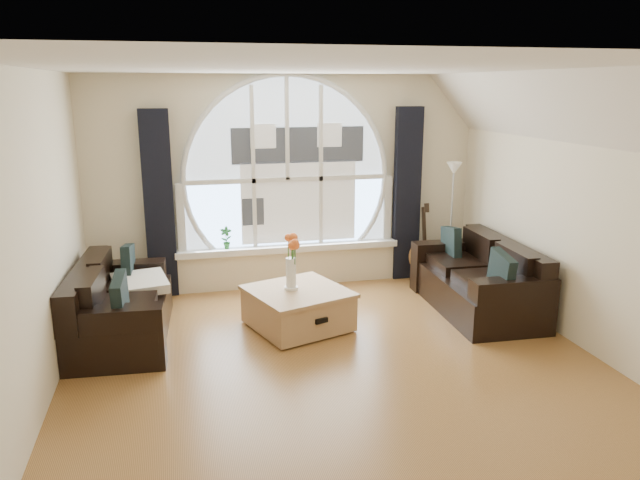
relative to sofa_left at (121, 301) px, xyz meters
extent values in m
cube|color=brown|center=(2.00, -1.36, -0.40)|extent=(5.00, 5.50, 0.01)
cube|color=silver|center=(2.00, -1.36, 2.30)|extent=(5.00, 5.50, 0.01)
cube|color=beige|center=(2.00, 1.39, 0.95)|extent=(5.00, 0.01, 2.70)
cube|color=beige|center=(2.00, -4.11, 0.95)|extent=(5.00, 0.01, 2.70)
cube|color=beige|center=(-0.50, -1.36, 0.95)|extent=(0.01, 5.50, 2.70)
cube|color=beige|center=(4.50, -1.36, 0.95)|extent=(0.01, 5.50, 2.70)
cube|color=silver|center=(4.20, -1.36, 1.95)|extent=(0.92, 5.50, 0.72)
cube|color=silver|center=(2.00, 1.36, 1.23)|extent=(2.60, 0.06, 2.15)
cube|color=white|center=(2.00, 1.29, 0.11)|extent=(2.90, 0.22, 0.08)
cube|color=white|center=(2.00, 1.33, 1.23)|extent=(2.76, 0.08, 2.15)
cube|color=silver|center=(2.15, 1.34, 1.10)|extent=(1.70, 0.02, 1.50)
cube|color=black|center=(0.40, 1.27, 0.75)|extent=(0.35, 0.12, 2.30)
cube|color=black|center=(3.60, 1.27, 0.75)|extent=(0.35, 0.12, 2.30)
cube|color=black|center=(0.00, 0.00, 0.00)|extent=(0.99, 1.82, 0.78)
cube|color=black|center=(3.96, -0.10, 0.00)|extent=(0.97, 1.86, 0.81)
cube|color=#A87D53|center=(1.83, -0.15, -0.16)|extent=(1.23, 1.23, 0.47)
cube|color=silver|center=(0.18, 0.27, 0.10)|extent=(0.65, 0.65, 0.10)
cube|color=white|center=(1.76, -0.12, 0.42)|extent=(0.24, 0.24, 0.70)
cube|color=#B2B2B2|center=(4.13, 1.00, 0.40)|extent=(0.24, 0.24, 1.60)
cube|color=olive|center=(3.81, 1.18, 0.13)|extent=(0.37, 0.25, 1.06)
imported|color=#1E6023|center=(1.19, 1.29, 0.29)|extent=(0.17, 0.13, 0.28)
camera|label=1|loc=(0.63, -6.23, 2.16)|focal=34.14mm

